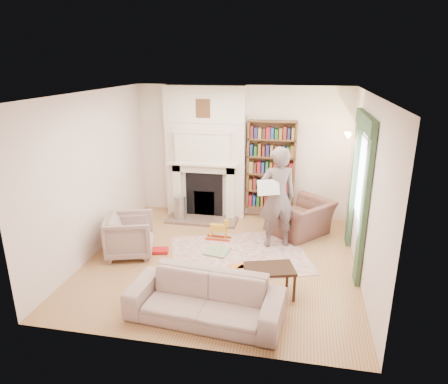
% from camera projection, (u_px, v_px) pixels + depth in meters
% --- Properties ---
extents(floor, '(4.50, 4.50, 0.00)m').
position_uv_depth(floor, '(221.00, 259.00, 6.90)').
color(floor, olive).
rests_on(floor, ground).
extents(ceiling, '(4.50, 4.50, 0.00)m').
position_uv_depth(ceiling, '(221.00, 93.00, 6.01)').
color(ceiling, white).
rests_on(ceiling, wall_back).
extents(wall_back, '(4.50, 0.00, 4.50)m').
position_uv_depth(wall_back, '(242.00, 152.00, 8.55)').
color(wall_back, white).
rests_on(wall_back, floor).
extents(wall_front, '(4.50, 0.00, 4.50)m').
position_uv_depth(wall_front, '(180.00, 241.00, 4.36)').
color(wall_front, white).
rests_on(wall_front, floor).
extents(wall_left, '(0.00, 4.50, 4.50)m').
position_uv_depth(wall_left, '(93.00, 175.00, 6.86)').
color(wall_left, white).
rests_on(wall_left, floor).
extents(wall_right, '(0.00, 4.50, 4.50)m').
position_uv_depth(wall_right, '(366.00, 190.00, 6.05)').
color(wall_right, white).
rests_on(wall_right, floor).
extents(fireplace, '(1.70, 0.58, 2.80)m').
position_uv_depth(fireplace, '(206.00, 153.00, 8.50)').
color(fireplace, white).
rests_on(fireplace, floor).
extents(bookcase, '(1.00, 0.24, 1.85)m').
position_uv_depth(bookcase, '(271.00, 165.00, 8.38)').
color(bookcase, brown).
rests_on(bookcase, floor).
extents(window, '(0.02, 0.90, 1.30)m').
position_uv_depth(window, '(362.00, 180.00, 6.41)').
color(window, silver).
rests_on(window, wall_right).
extents(curtain_left, '(0.07, 0.32, 2.40)m').
position_uv_depth(curtain_left, '(364.00, 209.00, 5.84)').
color(curtain_left, '#2F4930').
rests_on(curtain_left, floor).
extents(curtain_right, '(0.07, 0.32, 2.40)m').
position_uv_depth(curtain_right, '(353.00, 182.00, 7.14)').
color(curtain_right, '#2F4930').
rests_on(curtain_right, floor).
extents(pelmet, '(0.09, 1.70, 0.24)m').
position_uv_depth(pelmet, '(366.00, 122.00, 6.12)').
color(pelmet, '#2F4930').
rests_on(pelmet, wall_right).
extents(wall_sconce, '(0.20, 0.24, 0.24)m').
position_uv_depth(wall_sconce, '(345.00, 139.00, 7.33)').
color(wall_sconce, gold).
rests_on(wall_sconce, wall_right).
extents(rug, '(2.80, 2.47, 0.01)m').
position_uv_depth(rug, '(239.00, 255.00, 7.06)').
color(rug, beige).
rests_on(rug, floor).
extents(armchair_reading, '(1.40, 1.41, 0.69)m').
position_uv_depth(armchair_reading, '(301.00, 218.00, 7.80)').
color(armchair_reading, '#4B2B28').
rests_on(armchair_reading, floor).
extents(armchair_left, '(1.00, 0.98, 0.73)m').
position_uv_depth(armchair_left, '(130.00, 235.00, 6.98)').
color(armchair_left, '#A99E8C').
rests_on(armchair_left, floor).
extents(sofa, '(2.10, 0.98, 0.60)m').
position_uv_depth(sofa, '(205.00, 299.00, 5.24)').
color(sofa, '#B8AA98').
rests_on(sofa, floor).
extents(man_reading, '(0.80, 0.67, 1.87)m').
position_uv_depth(man_reading, '(277.00, 198.00, 7.13)').
color(man_reading, '#5E4E4B').
rests_on(man_reading, floor).
extents(newspaper, '(0.41, 0.25, 0.27)m').
position_uv_depth(newspaper, '(268.00, 187.00, 6.90)').
color(newspaper, silver).
rests_on(newspaper, man_reading).
extents(coffee_table, '(0.80, 0.63, 0.45)m').
position_uv_depth(coffee_table, '(269.00, 281.00, 5.79)').
color(coffee_table, black).
rests_on(coffee_table, floor).
extents(paraffin_heater, '(0.29, 0.29, 0.55)m').
position_uv_depth(paraffin_heater, '(180.00, 208.00, 8.49)').
color(paraffin_heater, '#A0A3A7').
rests_on(paraffin_heater, floor).
extents(rocking_horse, '(0.47, 0.20, 0.42)m').
position_uv_depth(rocking_horse, '(218.00, 230.00, 7.60)').
color(rocking_horse, gold).
rests_on(rocking_horse, rug).
extents(board_game, '(0.47, 0.47, 0.03)m').
position_uv_depth(board_game, '(217.00, 251.00, 7.13)').
color(board_game, '#DAE14F').
rests_on(board_game, rug).
extents(game_box_lid, '(0.36, 0.29, 0.05)m').
position_uv_depth(game_box_lid, '(159.00, 251.00, 7.14)').
color(game_box_lid, '#AD1413').
rests_on(game_box_lid, rug).
extents(comic_annuals, '(0.75, 0.72, 0.02)m').
position_uv_depth(comic_annuals, '(232.00, 271.00, 6.48)').
color(comic_annuals, red).
rests_on(comic_annuals, rug).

